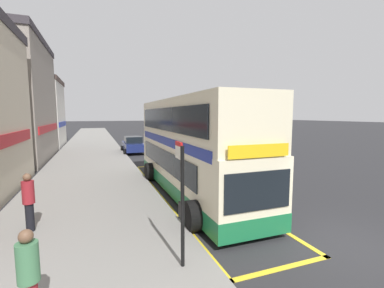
# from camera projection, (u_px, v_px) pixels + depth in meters

# --- Properties ---
(ground_plane) EXTENTS (260.00, 260.00, 0.00)m
(ground_plane) POSITION_uv_depth(u_px,v_px,m) (144.00, 141.00, 37.23)
(ground_plane) COLOR #28282B
(pavement_near) EXTENTS (6.00, 76.00, 0.14)m
(pavement_near) POSITION_uv_depth(u_px,v_px,m) (92.00, 142.00, 34.79)
(pavement_near) COLOR gray
(pavement_near) RESTS_ON ground
(double_decker_bus) EXTENTS (3.14, 10.91, 4.40)m
(double_decker_bus) POSITION_uv_depth(u_px,v_px,m) (190.00, 150.00, 12.20)
(double_decker_bus) COLOR beige
(double_decker_bus) RESTS_ON ground
(bus_bay_markings) EXTENTS (3.00, 13.76, 0.01)m
(bus_bay_markings) POSITION_uv_depth(u_px,v_px,m) (188.00, 191.00, 12.63)
(bus_bay_markings) COLOR yellow
(bus_bay_markings) RESTS_ON ground
(bus_stop_sign) EXTENTS (0.09, 0.51, 2.93)m
(bus_stop_sign) POSITION_uv_depth(u_px,v_px,m) (181.00, 195.00, 6.05)
(bus_stop_sign) COLOR black
(bus_stop_sign) RESTS_ON pavement_near
(terrace_end) EXTENTS (10.24, 8.07, 8.75)m
(terrace_end) POSITION_uv_depth(u_px,v_px,m) (12.00, 113.00, 29.27)
(terrace_end) COLOR silver
(terrace_end) RESTS_ON ground
(parked_car_navy_far) EXTENTS (2.09, 4.20, 1.62)m
(parked_car_navy_far) POSITION_uv_depth(u_px,v_px,m) (133.00, 145.00, 25.32)
(parked_car_navy_far) COLOR navy
(parked_car_navy_far) RESTS_ON ground
(parked_car_silver_distant) EXTENTS (2.09, 4.20, 1.62)m
(parked_car_silver_distant) POSITION_uv_depth(u_px,v_px,m) (203.00, 141.00, 28.75)
(parked_car_silver_distant) COLOR #B2B5BA
(parked_car_silver_distant) RESTS_ON ground
(pedestrian_waiting_near_sign) EXTENTS (0.34, 0.34, 1.80)m
(pedestrian_waiting_near_sign) POSITION_uv_depth(u_px,v_px,m) (29.00, 200.00, 7.91)
(pedestrian_waiting_near_sign) COLOR black
(pedestrian_waiting_near_sign) RESTS_ON pavement_near
(pedestrian_further_back) EXTENTS (0.34, 0.34, 1.72)m
(pedestrian_further_back) POSITION_uv_depth(u_px,v_px,m) (29.00, 276.00, 4.26)
(pedestrian_further_back) COLOR maroon
(pedestrian_further_back) RESTS_ON pavement_near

